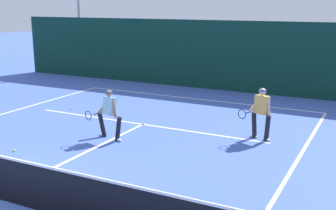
{
  "coord_description": "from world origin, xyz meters",
  "views": [
    {
      "loc": [
        7.15,
        -5.72,
        4.05
      ],
      "look_at": [
        1.37,
        5.52,
        1.0
      ],
      "focal_mm": 45.35,
      "sensor_mm": 36.0,
      "label": 1
    }
  ],
  "objects_px": {
    "player_far": "(261,111)",
    "tennis_ball_extra": "(14,151)",
    "player_near": "(109,112)",
    "tennis_ball": "(71,109)"
  },
  "relations": [
    {
      "from": "player_near",
      "to": "tennis_ball_extra",
      "type": "xyz_separation_m",
      "value": [
        -1.71,
        -2.19,
        -0.8
      ]
    },
    {
      "from": "player_near",
      "to": "player_far",
      "type": "height_order",
      "value": "player_far"
    },
    {
      "from": "tennis_ball_extra",
      "to": "player_near",
      "type": "bearing_deg",
      "value": 51.98
    },
    {
      "from": "tennis_ball_extra",
      "to": "tennis_ball",
      "type": "bearing_deg",
      "value": 111.11
    },
    {
      "from": "tennis_ball",
      "to": "player_near",
      "type": "bearing_deg",
      "value": -34.14
    },
    {
      "from": "player_near",
      "to": "tennis_ball",
      "type": "xyz_separation_m",
      "value": [
        -3.46,
        2.35,
        -0.8
      ]
    },
    {
      "from": "player_near",
      "to": "player_far",
      "type": "distance_m",
      "value": 4.58
    },
    {
      "from": "tennis_ball_extra",
      "to": "player_far",
      "type": "bearing_deg",
      "value": 36.24
    },
    {
      "from": "player_far",
      "to": "tennis_ball_extra",
      "type": "bearing_deg",
      "value": 55.47
    },
    {
      "from": "player_near",
      "to": "tennis_ball",
      "type": "bearing_deg",
      "value": -19.89
    }
  ]
}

